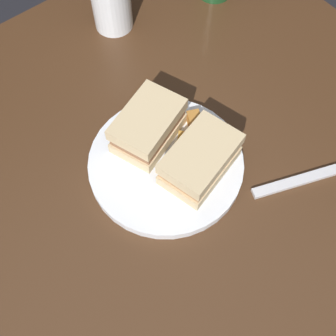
# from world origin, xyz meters

# --- Properties ---
(ground_plane) EXTENTS (6.00, 6.00, 0.00)m
(ground_plane) POSITION_xyz_m (0.00, 0.00, 0.00)
(ground_plane) COLOR black
(dining_table) EXTENTS (1.01, 0.96, 0.77)m
(dining_table) POSITION_xyz_m (0.00, 0.00, 0.39)
(dining_table) COLOR #422816
(dining_table) RESTS_ON ground
(plate) EXTENTS (0.24, 0.24, 0.02)m
(plate) POSITION_xyz_m (0.02, 0.03, 0.78)
(plate) COLOR white
(plate) RESTS_ON dining_table
(sandwich_half_left) EXTENTS (0.14, 0.10, 0.06)m
(sandwich_half_left) POSITION_xyz_m (0.05, -0.01, 0.82)
(sandwich_half_left) COLOR #CCB284
(sandwich_half_left) RESTS_ON plate
(sandwich_half_right) EXTENTS (0.13, 0.11, 0.06)m
(sandwich_half_right) POSITION_xyz_m (0.03, 0.09, 0.82)
(sandwich_half_right) COLOR #CCB284
(sandwich_half_right) RESTS_ON plate
(potato_wedge_front) EXTENTS (0.05, 0.05, 0.01)m
(potato_wedge_front) POSITION_xyz_m (0.07, 0.03, 0.79)
(potato_wedge_front) COLOR gold
(potato_wedge_front) RESTS_ON plate
(potato_wedge_middle) EXTENTS (0.04, 0.05, 0.02)m
(potato_wedge_middle) POSITION_xyz_m (0.10, 0.05, 0.80)
(potato_wedge_middle) COLOR #AD702D
(potato_wedge_middle) RESTS_ON plate
(potato_wedge_back) EXTENTS (0.03, 0.05, 0.02)m
(potato_wedge_back) POSITION_xyz_m (0.08, 0.03, 0.80)
(potato_wedge_back) COLOR gold
(potato_wedge_back) RESTS_ON plate
(fork) EXTENTS (0.17, 0.08, 0.01)m
(fork) POSITION_xyz_m (0.17, -0.12, 0.77)
(fork) COLOR silver
(fork) RESTS_ON dining_table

